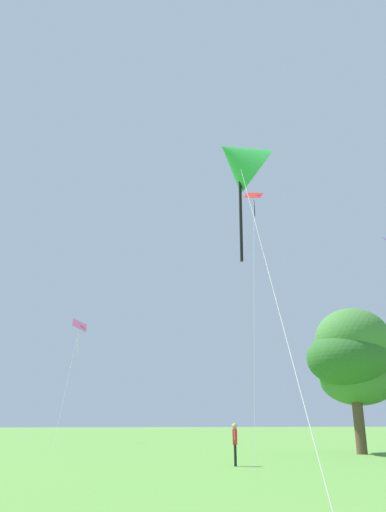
{
  "coord_description": "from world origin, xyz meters",
  "views": [
    {
      "loc": [
        -1.6,
        -4.73,
        1.72
      ],
      "look_at": [
        4.47,
        22.41,
        11.23
      ],
      "focal_mm": 34.28,
      "sensor_mm": 36.0,
      "label": 1
    }
  ],
  "objects_px": {
    "kite_pink_low": "(79,332)",
    "tree_right_cluster": "(353,359)",
    "kite_green_small": "(239,160)",
    "person_in_red_shirt": "(235,440)",
    "kite_red_high": "(254,208)"
  },
  "relations": [
    {
      "from": "kite_red_high",
      "to": "kite_green_small",
      "type": "relative_size",
      "value": 1.38
    },
    {
      "from": "kite_red_high",
      "to": "kite_pink_low",
      "type": "relative_size",
      "value": 1.38
    },
    {
      "from": "kite_pink_low",
      "to": "tree_right_cluster",
      "type": "xyz_separation_m",
      "value": [
        16.5,
        -21.48,
        -4.68
      ]
    },
    {
      "from": "kite_pink_low",
      "to": "kite_green_small",
      "type": "bearing_deg",
      "value": -81.18
    },
    {
      "from": "kite_green_small",
      "to": "kite_pink_low",
      "type": "bearing_deg",
      "value": 98.82
    },
    {
      "from": "kite_pink_low",
      "to": "tree_right_cluster",
      "type": "relative_size",
      "value": 1.38
    },
    {
      "from": "kite_red_high",
      "to": "person_in_red_shirt",
      "type": "bearing_deg",
      "value": -122.0
    },
    {
      "from": "kite_red_high",
      "to": "kite_green_small",
      "type": "bearing_deg",
      "value": -112.23
    },
    {
      "from": "kite_red_high",
      "to": "kite_green_small",
      "type": "xyz_separation_m",
      "value": [
        -4.95,
        -12.12,
        -4.07
      ]
    },
    {
      "from": "kite_green_small",
      "to": "kite_pink_low",
      "type": "xyz_separation_m",
      "value": [
        -5.34,
        34.44,
        -0.28
      ]
    },
    {
      "from": "kite_green_small",
      "to": "person_in_red_shirt",
      "type": "xyz_separation_m",
      "value": [
        1.74,
        6.98,
        -9.29
      ]
    },
    {
      "from": "kite_green_small",
      "to": "person_in_red_shirt",
      "type": "height_order",
      "value": "kite_green_small"
    },
    {
      "from": "person_in_red_shirt",
      "to": "kite_green_small",
      "type": "bearing_deg",
      "value": -104.01
    },
    {
      "from": "kite_green_small",
      "to": "tree_right_cluster",
      "type": "bearing_deg",
      "value": 49.26
    },
    {
      "from": "kite_pink_low",
      "to": "person_in_red_shirt",
      "type": "height_order",
      "value": "kite_pink_low"
    }
  ]
}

